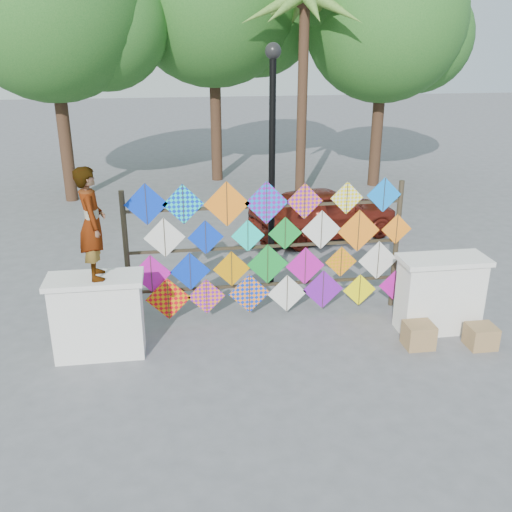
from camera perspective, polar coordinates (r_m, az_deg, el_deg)
name	(u,v)px	position (r m, az deg, el deg)	size (l,w,h in m)	color
ground	(273,335)	(9.38, 1.75, -7.90)	(80.00, 80.00, 0.00)	slate
parapet_left	(98,316)	(8.87, -15.51, -5.79)	(1.40, 0.65, 1.28)	white
parapet_right	(440,294)	(9.72, 17.91, -3.61)	(1.40, 0.65, 1.28)	white
kite_rack	(269,250)	(9.53, 1.27, 0.63)	(4.88, 0.24, 2.42)	#31281B
tree_west	(53,3)	(17.37, -19.64, 22.71)	(5.85, 5.20, 8.01)	#41271C
tree_east	(388,21)	(18.80, 13.03, 21.91)	(5.40, 4.80, 7.42)	#41271C
palm_tree	(304,21)	(16.50, 4.87, 22.41)	(3.62, 3.62, 5.83)	#41271C
vendor_woman	(92,224)	(8.33, -16.10, 3.14)	(0.59, 0.39, 1.63)	#99999E
sedan	(324,212)	(13.78, 6.82, 4.38)	(1.47, 3.64, 1.24)	maroon
lamppost	(272,147)	(10.40, 1.62, 10.81)	(0.28, 0.28, 4.46)	black
cardboard_box_near	(419,335)	(9.32, 15.94, -7.61)	(0.44, 0.39, 0.39)	#986E49
cardboard_box_far	(481,336)	(9.63, 21.58, -7.48)	(0.42, 0.39, 0.36)	#986E49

